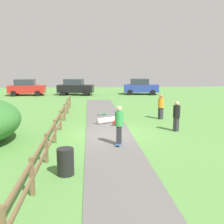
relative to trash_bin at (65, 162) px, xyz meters
name	(u,v)px	position (x,y,z in m)	size (l,w,h in m)	color
ground_plane	(109,135)	(1.80, 5.07, -0.45)	(60.00, 60.00, 0.00)	#568E42
asphalt_path	(109,134)	(1.80, 5.07, -0.44)	(2.40, 28.00, 0.02)	#605E5B
wooden_fence	(58,123)	(-0.80, 5.07, 0.22)	(0.12, 18.12, 1.10)	brown
trash_bin	(65,162)	(0.00, 0.00, 0.00)	(0.56, 0.56, 0.90)	black
skater_riding	(119,123)	(2.12, 3.17, 0.56)	(0.47, 0.82, 1.77)	#265999
skater_fallen	(108,120)	(1.95, 7.74, -0.25)	(1.43, 1.35, 0.36)	white
skateboard_loose	(103,114)	(1.77, 10.58, -0.36)	(0.76, 0.64, 0.08)	#338C4C
bystander_orange	(161,106)	(5.55, 8.86, 0.46)	(0.53, 0.53, 1.65)	#2D2D33
bystander_black	(177,115)	(5.53, 5.53, 0.45)	(0.54, 0.54, 1.65)	#2D2D33
parked_car_black	(75,87)	(-0.83, 24.04, 0.51)	(4.43, 2.55, 1.92)	black
parked_car_blue	(141,87)	(7.10, 24.03, 0.51)	(4.39, 2.42, 1.92)	#283D99
parked_car_red	(26,87)	(-6.54, 24.03, 0.51)	(4.22, 2.04, 1.92)	red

